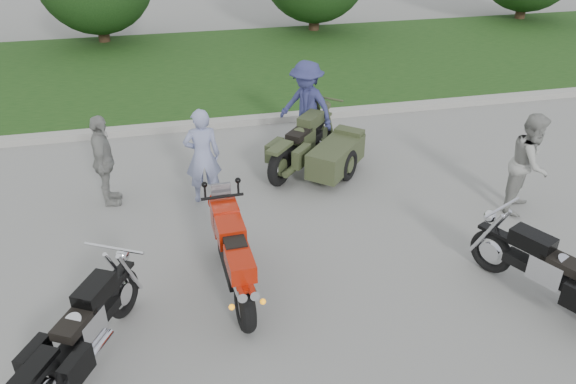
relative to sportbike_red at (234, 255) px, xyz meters
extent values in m
plane|color=gray|center=(0.66, -0.32, -0.59)|extent=(80.00, 80.00, 0.00)
cube|color=#A3A19A|center=(0.66, 5.68, -0.52)|extent=(60.00, 0.30, 0.15)
cube|color=#2F541C|center=(0.66, 9.83, -0.52)|extent=(60.00, 8.00, 0.14)
cylinder|color=#3F2B1C|center=(-2.34, 13.18, 0.01)|extent=(0.36, 0.36, 1.20)
cylinder|color=#3F2B1C|center=(4.66, 13.18, 0.01)|extent=(0.36, 0.36, 1.20)
cylinder|color=#3F2B1C|center=(12.66, 13.18, 0.01)|extent=(0.36, 0.36, 1.20)
torus|color=black|center=(0.03, -0.70, -0.27)|extent=(0.22, 0.64, 0.64)
torus|color=black|center=(-0.03, 0.79, -0.28)|extent=(0.15, 0.62, 0.62)
cube|color=black|center=(0.00, -0.01, -0.03)|extent=(0.32, 0.93, 0.36)
cube|color=#A91906|center=(-0.01, 0.23, 0.25)|extent=(0.37, 0.58, 0.27)
cube|color=#A91906|center=(0.02, -0.47, 0.21)|extent=(0.33, 0.58, 0.23)
cube|color=black|center=(0.01, -0.14, 0.29)|extent=(0.28, 0.37, 0.10)
cube|color=#A91906|center=(-0.02, 0.61, 0.21)|extent=(0.36, 0.42, 0.41)
cylinder|color=silver|center=(-0.04, -0.76, 0.05)|extent=(0.13, 0.48, 0.22)
cylinder|color=silver|center=(0.10, -0.75, 0.05)|extent=(0.13, 0.48, 0.22)
torus|color=black|center=(-1.41, -0.11, -0.28)|extent=(0.40, 0.60, 0.62)
cube|color=black|center=(-1.78, -0.81, -0.19)|extent=(0.74, 1.12, 0.14)
cube|color=silver|center=(-1.78, -0.81, -0.11)|extent=(0.46, 0.52, 0.34)
cube|color=black|center=(-1.65, -0.56, 0.16)|extent=(0.49, 0.60, 0.21)
cube|color=black|center=(-1.85, -0.94, 0.07)|extent=(0.47, 0.55, 0.12)
cube|color=black|center=(-2.16, -1.51, 0.08)|extent=(0.44, 0.57, 0.06)
cylinder|color=silver|center=(-1.79, -1.19, -0.32)|extent=(0.59, 0.98, 0.10)
torus|color=black|center=(3.51, -0.33, -0.28)|extent=(0.38, 0.62, 0.63)
cube|color=black|center=(3.87, -1.05, -0.18)|extent=(0.72, 1.15, 0.14)
cube|color=silver|center=(3.87, -1.05, -0.10)|extent=(0.46, 0.53, 0.34)
cube|color=black|center=(3.74, -0.79, 0.18)|extent=(0.49, 0.61, 0.22)
cube|color=black|center=(3.93, -1.19, 0.08)|extent=(0.46, 0.56, 0.12)
torus|color=black|center=(1.20, 2.76, -0.24)|extent=(0.61, 0.65, 0.71)
torus|color=black|center=(2.35, 4.04, -0.26)|extent=(0.54, 0.58, 0.67)
cube|color=black|center=(1.78, 3.40, -0.15)|extent=(1.01, 1.09, 0.15)
cube|color=#3A4427|center=(1.78, 3.40, -0.07)|extent=(0.55, 0.56, 0.37)
cube|color=#3A4427|center=(1.98, 3.63, 0.22)|extent=(0.60, 0.62, 0.23)
cube|color=black|center=(1.67, 3.28, 0.12)|extent=(0.57, 0.58, 0.13)
cube|color=#3A4427|center=(1.20, 2.76, 0.14)|extent=(0.55, 0.58, 0.06)
cylinder|color=#3A4427|center=(1.67, 3.00, -0.30)|extent=(0.84, 0.93, 0.10)
cube|color=#3A4427|center=(2.25, 2.83, -0.17)|extent=(1.33, 1.40, 0.47)
torus|color=black|center=(2.45, 2.66, -0.30)|extent=(0.48, 0.52, 0.59)
imported|color=#8B93BE|center=(-0.14, 2.53, 0.23)|extent=(0.60, 0.39, 1.64)
imported|color=#9C9C96|center=(4.92, 1.08, 0.24)|extent=(1.02, 1.01, 1.66)
imported|color=navy|center=(2.02, 4.08, 0.32)|extent=(1.28, 1.33, 1.82)
imported|color=gray|center=(-1.72, 2.78, 0.19)|extent=(0.39, 0.92, 1.56)
camera|label=1|loc=(-0.63, -5.85, 4.25)|focal=35.00mm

